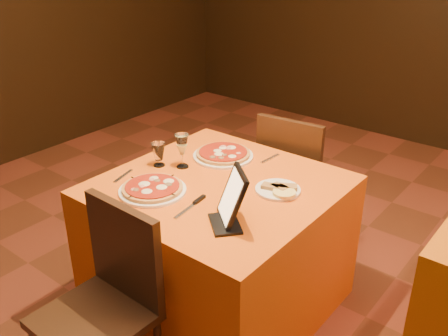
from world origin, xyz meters
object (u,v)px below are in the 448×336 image
Objects in this scene: chair_main_near at (94,319)px; chair_main_far at (299,178)px; wine_glass at (182,151)px; pizza_near at (152,189)px; main_table at (219,246)px; tablet at (232,196)px; pizza_far at (223,155)px; water_glass at (159,155)px.

chair_main_near is 1.64m from chair_main_far.
wine_glass reaches higher than chair_main_far.
pizza_near is at bearing -75.35° from wine_glass.
main_table is 4.51× the size of tablet.
wine_glass is at bearing -110.91° from pizza_far.
pizza_near is at bearing -50.91° from water_glass.
chair_main_far reaches higher than pizza_far.
tablet is (0.27, 0.59, 0.41)m from chair_main_near.
pizza_far is 2.59× the size of water_glass.
chair_main_far is 7.00× the size of water_glass.
chair_main_far is 0.66m from pizza_far.
main_table is at bearing 178.75° from tablet.
water_glass is at bearing 129.09° from pizza_near.
chair_main_near is 3.73× the size of tablet.
chair_main_near is (0.00, -0.82, 0.08)m from main_table.
wine_glass is (-0.28, 0.85, 0.39)m from chair_main_near.
chair_main_far is 1.01m from water_glass.
chair_main_near reaches higher than pizza_far.
chair_main_near is at bearing -63.77° from water_glass.
tablet reaches higher than chair_main_far.
chair_main_near is at bearing -80.30° from pizza_far.
pizza_far is 0.37m from water_glass.
chair_main_near is 2.70× the size of pizza_far.
wine_glass is at bearing 104.65° from pizza_near.
pizza_near and pizza_far have the same top height.
wine_glass is (-0.28, 0.03, 0.47)m from main_table.
chair_main_near is 7.00× the size of water_glass.
main_table is at bearing 84.29° from chair_main_far.
pizza_far is (-0.19, 1.09, 0.31)m from chair_main_near.
water_glass is 0.68m from tablet.
tablet reaches higher than pizza_far.
pizza_far is at bearing 88.73° from pizza_near.
chair_main_far reaches higher than water_glass.
water_glass is at bearing -174.76° from main_table.
main_table is 0.61m from tablet.
tablet is at bearing -47.93° from pizza_far.
chair_main_far is 4.79× the size of wine_glass.
pizza_near is 0.32m from wine_glass.
tablet is at bearing -41.23° from main_table.
chair_main_near is 0.77m from tablet.
pizza_near is 2.53× the size of water_glass.
tablet is (0.46, 0.03, 0.10)m from pizza_near.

